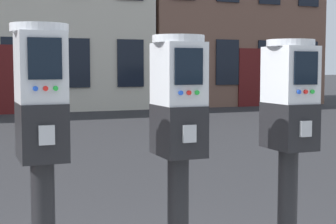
{
  "coord_description": "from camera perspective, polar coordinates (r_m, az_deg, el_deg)",
  "views": [
    {
      "loc": [
        -0.88,
        -2.36,
        1.42
      ],
      "look_at": [
        -0.0,
        -0.24,
        1.22
      ],
      "focal_mm": 56.78,
      "sensor_mm": 36.0,
      "label": 1
    }
  ],
  "objects": [
    {
      "name": "parking_meter_twin_adjacent",
      "position": [
        2.22,
        1.0,
        -3.11
      ],
      "size": [
        0.22,
        0.25,
        1.41
      ],
      "rotation": [
        0.0,
        0.0,
        -1.58
      ],
      "color": "black",
      "rests_on": "sidewalk_slab"
    },
    {
      "name": "parking_meter_near_kerb",
      "position": [
        2.06,
        -13.4,
        -3.28
      ],
      "size": [
        0.22,
        0.25,
        1.44
      ],
      "rotation": [
        0.0,
        0.0,
        -1.58
      ],
      "color": "black",
      "rests_on": "sidewalk_slab"
    },
    {
      "name": "parking_meter_end_of_row",
      "position": [
        2.49,
        12.85,
        -2.47
      ],
      "size": [
        0.22,
        0.25,
        1.4
      ],
      "rotation": [
        0.0,
        0.0,
        -1.58
      ],
      "color": "black",
      "rests_on": "sidewalk_slab"
    }
  ]
}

